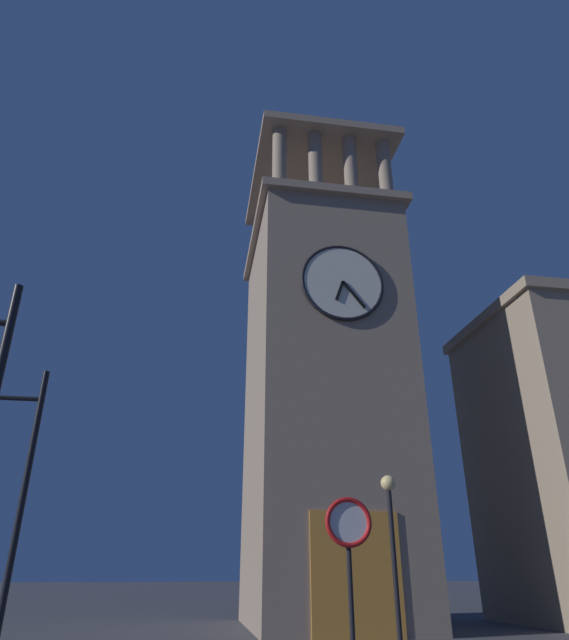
# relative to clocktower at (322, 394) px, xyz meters

# --- Properties ---
(ground_plane) EXTENTS (200.00, 200.00, 0.00)m
(ground_plane) POSITION_rel_clocktower_xyz_m (1.43, 2.60, -9.59)
(ground_plane) COLOR #424247
(clocktower) EXTENTS (7.05, 9.19, 25.24)m
(clocktower) POSITION_rel_clocktower_xyz_m (0.00, 0.00, 0.00)
(clocktower) COLOR gray
(clocktower) RESTS_ON ground_plane
(street_lamp) EXTENTS (0.44, 0.44, 4.61)m
(street_lamp) POSITION_rel_clocktower_xyz_m (0.09, 8.40, -6.33)
(street_lamp) COLOR black
(street_lamp) RESTS_ON ground_plane
(no_horn_sign) EXTENTS (0.78, 0.14, 3.18)m
(no_horn_sign) POSITION_rel_clocktower_xyz_m (3.17, 15.00, -7.08)
(no_horn_sign) COLOR black
(no_horn_sign) RESTS_ON ground_plane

